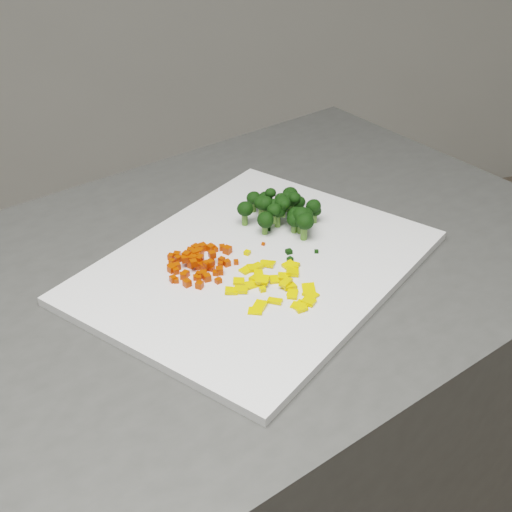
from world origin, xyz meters
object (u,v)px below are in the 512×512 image
object	(u,v)px
counter_block	(249,482)
cutting_board	(256,266)
pepper_pile	(272,283)
broccoli_pile	(279,206)
carrot_pile	(200,257)

from	to	relation	value
counter_block	cutting_board	world-z (taller)	cutting_board
pepper_pile	broccoli_pile	size ratio (longest dim) A/B	0.97
broccoli_pile	pepper_pile	bearing A→B (deg)	-112.22
counter_block	carrot_pile	size ratio (longest dim) A/B	9.62
carrot_pile	pepper_pile	world-z (taller)	carrot_pile
cutting_board	counter_block	bearing A→B (deg)	92.41
pepper_pile	broccoli_pile	world-z (taller)	broccoli_pile
carrot_pile	pepper_pile	size ratio (longest dim) A/B	0.86
carrot_pile	broccoli_pile	size ratio (longest dim) A/B	0.83
counter_block	cutting_board	xyz separation A→B (m)	(0.00, -0.04, 0.46)
carrot_pile	broccoli_pile	distance (m)	0.15
carrot_pile	pepper_pile	bearing A→B (deg)	-45.36
counter_block	cutting_board	size ratio (longest dim) A/B	2.14
counter_block	pepper_pile	size ratio (longest dim) A/B	8.29
carrot_pile	pepper_pile	xyz separation A→B (m)	(0.07, -0.07, -0.01)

